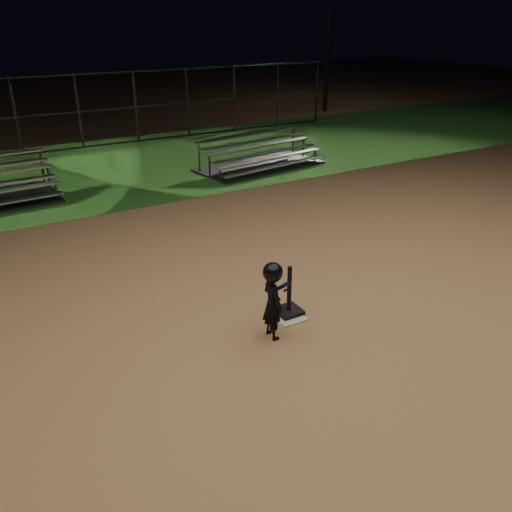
{
  "coord_description": "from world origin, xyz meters",
  "views": [
    {
      "loc": [
        -3.91,
        -5.72,
        4.26
      ],
      "look_at": [
        0.0,
        1.0,
        0.65
      ],
      "focal_mm": 36.53,
      "sensor_mm": 36.0,
      "label": 1
    }
  ],
  "objects_px": {
    "batting_tee": "(289,304)",
    "bleacher_right": "(260,161)",
    "child_batter": "(273,298)",
    "home_plate": "(288,317)"
  },
  "relations": [
    {
      "from": "batting_tee",
      "to": "child_batter",
      "type": "height_order",
      "value": "child_batter"
    },
    {
      "from": "child_batter",
      "to": "bleacher_right",
      "type": "xyz_separation_m",
      "value": [
        4.56,
        8.04,
        -0.44
      ]
    },
    {
      "from": "home_plate",
      "to": "child_batter",
      "type": "distance_m",
      "value": 0.85
    },
    {
      "from": "child_batter",
      "to": "bleacher_right",
      "type": "distance_m",
      "value": 9.25
    },
    {
      "from": "batting_tee",
      "to": "child_batter",
      "type": "relative_size",
      "value": 0.67
    },
    {
      "from": "home_plate",
      "to": "bleacher_right",
      "type": "distance_m",
      "value": 8.74
    },
    {
      "from": "batting_tee",
      "to": "bleacher_right",
      "type": "distance_m",
      "value": 8.63
    },
    {
      "from": "home_plate",
      "to": "batting_tee",
      "type": "xyz_separation_m",
      "value": [
        0.06,
        0.09,
        0.16
      ]
    },
    {
      "from": "home_plate",
      "to": "child_batter",
      "type": "bearing_deg",
      "value": -147.88
    },
    {
      "from": "bleacher_right",
      "to": "child_batter",
      "type": "bearing_deg",
      "value": -127.69
    }
  ]
}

